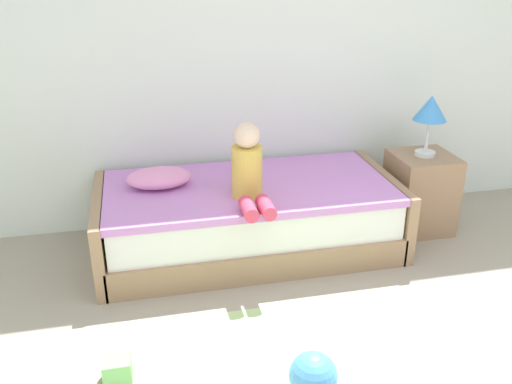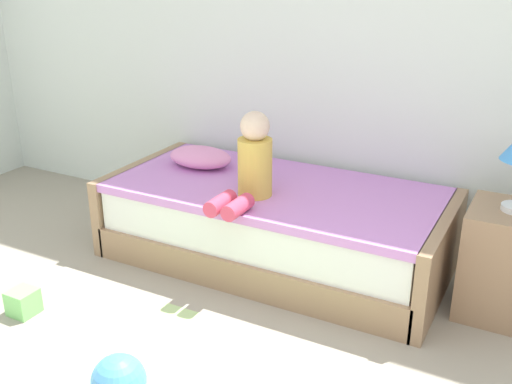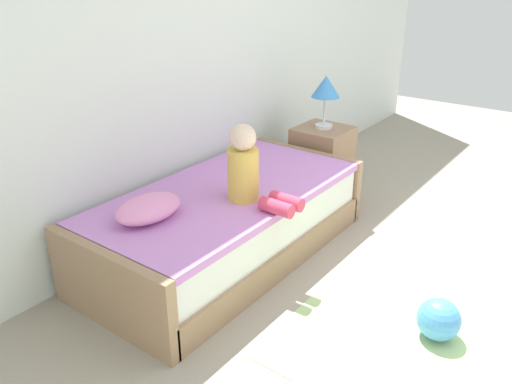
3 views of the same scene
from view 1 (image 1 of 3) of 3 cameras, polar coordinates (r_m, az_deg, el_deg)
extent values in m
cube|color=silver|center=(4.33, 6.76, 16.34)|extent=(7.20, 0.10, 2.90)
cube|color=#997556|center=(4.00, -0.78, -4.51)|extent=(2.00, 1.00, 0.20)
cube|color=white|center=(3.90, -0.80, -1.59)|extent=(1.94, 0.94, 0.25)
cube|color=#C67FD1|center=(3.84, -0.82, 0.43)|extent=(1.98, 0.98, 0.05)
cube|color=#997556|center=(3.88, -15.74, -3.94)|extent=(0.07, 1.00, 0.50)
cube|color=#997556|center=(4.24, 12.82, -1.19)|extent=(0.07, 1.00, 0.50)
cube|color=#997556|center=(4.39, 16.62, -0.02)|extent=(0.44, 0.44, 0.60)
cylinder|color=silver|center=(4.28, 17.10, 3.85)|extent=(0.15, 0.15, 0.03)
cylinder|color=silver|center=(4.24, 17.32, 5.57)|extent=(0.02, 0.02, 0.24)
cone|color=#3F8CD8|center=(4.18, 17.67, 8.30)|extent=(0.24, 0.24, 0.18)
cylinder|color=gold|center=(3.60, -0.93, 2.13)|extent=(0.20, 0.20, 0.34)
sphere|color=beige|center=(3.51, -0.96, 5.87)|extent=(0.17, 0.17, 0.17)
cylinder|color=#D83F60|center=(3.36, -0.79, -1.76)|extent=(0.09, 0.22, 0.09)
cylinder|color=#D83F60|center=(3.39, 1.03, -1.58)|extent=(0.09, 0.22, 0.09)
ellipsoid|color=#EA8CC6|center=(3.83, -10.01, 1.46)|extent=(0.44, 0.30, 0.13)
sphere|color=#4C99E5|center=(2.80, 5.94, -18.41)|extent=(0.24, 0.24, 0.24)
cube|color=#B2D189|center=(3.03, 5.32, -17.45)|extent=(1.60, 1.10, 0.01)
cube|color=#7FD872|center=(2.97, -14.16, -17.41)|extent=(0.14, 0.14, 0.14)
camera|label=2|loc=(2.25, 66.84, 4.75)|focal=41.79mm
camera|label=3|loc=(2.21, -65.28, 8.27)|focal=36.35mm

